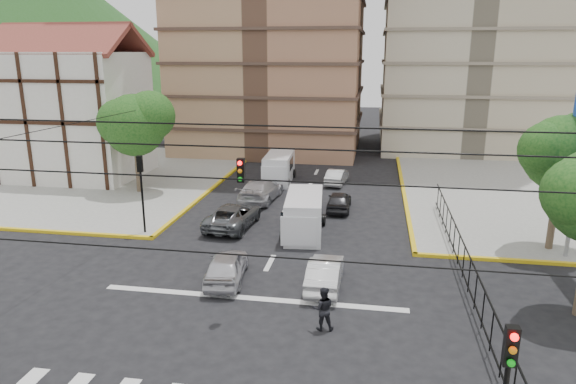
% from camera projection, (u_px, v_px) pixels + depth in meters
% --- Properties ---
extents(ground, '(160.00, 160.00, 0.00)m').
position_uv_depth(ground, '(245.00, 312.00, 20.44)').
color(ground, black).
rests_on(ground, ground).
extents(sidewalk_nw, '(26.00, 26.00, 0.15)m').
position_uv_depth(sidewalk_nw, '(71.00, 175.00, 42.67)').
color(sidewalk_nw, gray).
rests_on(sidewalk_nw, ground).
extents(stop_line, '(13.00, 0.40, 0.01)m').
position_uv_depth(stop_line, '(252.00, 298.00, 21.58)').
color(stop_line, silver).
rests_on(stop_line, ground).
extents(tudor_building, '(10.80, 8.05, 12.23)m').
position_uv_depth(tudor_building, '(75.00, 113.00, 41.14)').
color(tudor_building, silver).
rests_on(tudor_building, ground).
extents(distant_hill, '(70.00, 70.00, 28.00)m').
position_uv_depth(distant_hill, '(42.00, 29.00, 92.19)').
color(distant_hill, '#23521B').
rests_on(distant_hill, ground).
extents(park_fence, '(0.10, 22.50, 1.66)m').
position_uv_depth(park_fence, '(462.00, 280.00, 23.26)').
color(park_fence, black).
rests_on(park_fence, ground).
extents(tree_park_c, '(4.65, 3.80, 7.25)m').
position_uv_depth(tree_park_c, '(564.00, 150.00, 25.32)').
color(tree_park_c, '#473828').
rests_on(tree_park_c, ground).
extents(tree_tudor, '(5.39, 4.40, 7.43)m').
position_uv_depth(tree_tudor, '(136.00, 122.00, 36.21)').
color(tree_tudor, '#473828').
rests_on(tree_tudor, ground).
extents(traffic_light_nw, '(0.28, 0.22, 4.40)m').
position_uv_depth(traffic_light_nw, '(141.00, 181.00, 28.29)').
color(traffic_light_nw, black).
rests_on(traffic_light_nw, ground).
extents(traffic_light_hanging, '(18.00, 9.12, 0.92)m').
position_uv_depth(traffic_light_hanging, '(225.00, 181.00, 16.94)').
color(traffic_light_hanging, black).
rests_on(traffic_light_hanging, ground).
extents(van_right_lane, '(2.42, 5.19, 2.27)m').
position_uv_depth(van_right_lane, '(303.00, 216.00, 28.74)').
color(van_right_lane, silver).
rests_on(van_right_lane, ground).
extents(van_left_lane, '(2.18, 5.06, 2.25)m').
position_uv_depth(van_left_lane, '(278.00, 169.00, 40.44)').
color(van_left_lane, silver).
rests_on(van_left_lane, ground).
extents(car_silver_front_left, '(2.10, 4.25, 1.39)m').
position_uv_depth(car_silver_front_left, '(227.00, 266.00, 23.11)').
color(car_silver_front_left, silver).
rests_on(car_silver_front_left, ground).
extents(car_white_front_right, '(1.43, 4.01, 1.32)m').
position_uv_depth(car_white_front_right, '(325.00, 273.00, 22.50)').
color(car_white_front_right, white).
rests_on(car_white_front_right, ground).
extents(car_grey_mid_left, '(2.68, 5.19, 1.40)m').
position_uv_depth(car_grey_mid_left, '(233.00, 216.00, 30.21)').
color(car_grey_mid_left, slate).
rests_on(car_grey_mid_left, ground).
extents(car_silver_rear_left, '(2.58, 5.46, 1.54)m').
position_uv_depth(car_silver_rear_left, '(260.00, 190.00, 35.52)').
color(car_silver_rear_left, silver).
rests_on(car_silver_rear_left, ground).
extents(car_darkgrey_mid_right, '(1.50, 3.70, 1.26)m').
position_uv_depth(car_darkgrey_mid_right, '(339.00, 201.00, 33.44)').
color(car_darkgrey_mid_right, '#27272A').
rests_on(car_darkgrey_mid_right, ground).
extents(car_white_rear_right, '(1.71, 3.82, 1.22)m').
position_uv_depth(car_white_rear_right, '(337.00, 177.00, 40.05)').
color(car_white_rear_right, silver).
rests_on(car_white_rear_right, ground).
extents(pedestrian_crosswalk, '(0.91, 0.76, 1.69)m').
position_uv_depth(pedestrian_crosswalk, '(323.00, 309.00, 18.96)').
color(pedestrian_crosswalk, black).
rests_on(pedestrian_crosswalk, ground).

